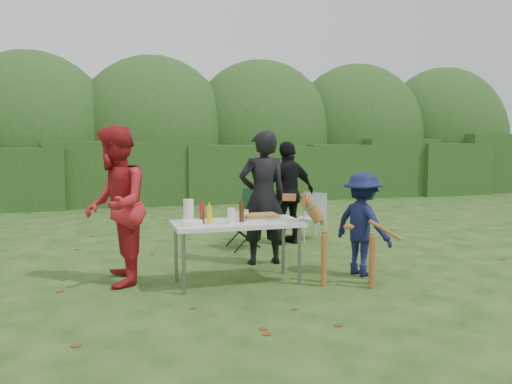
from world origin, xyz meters
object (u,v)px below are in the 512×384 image
object	(u,v)px
person_cook	(263,198)
child	(363,224)
mustard_bottle	(209,215)
ketchup_bottle	(202,214)
folding_table	(237,226)
camping_chair	(243,219)
person_black_puffy	(288,193)
paper_towel_roll	(189,211)
beer_bottle	(241,212)
dog	(348,241)
lawn_chair	(310,216)
person_red_jacket	(115,206)

from	to	relation	value
person_cook	child	world-z (taller)	person_cook
mustard_bottle	ketchup_bottle	size ratio (longest dim) A/B	0.91
folding_table	camping_chair	bearing A→B (deg)	72.45
mustard_bottle	ketchup_bottle	world-z (taller)	ketchup_bottle
folding_table	camping_chair	size ratio (longest dim) A/B	1.64
person_black_puffy	ketchup_bottle	distance (m)	2.73
person_black_puffy	ketchup_bottle	bearing A→B (deg)	33.48
mustard_bottle	paper_towel_roll	bearing A→B (deg)	130.43
camping_chair	beer_bottle	bearing A→B (deg)	45.93
beer_bottle	child	bearing A→B (deg)	-1.34
person_cook	person_black_puffy	xyz separation A→B (m)	(0.80, 1.18, -0.08)
mustard_bottle	beer_bottle	xyz separation A→B (m)	(0.39, 0.03, 0.02)
dog	folding_table	bearing A→B (deg)	4.82
dog	paper_towel_roll	size ratio (longest dim) A/B	4.26
mustard_bottle	beer_bottle	bearing A→B (deg)	4.90
camping_chair	lawn_chair	size ratio (longest dim) A/B	1.17
mustard_bottle	camping_chair	bearing A→B (deg)	64.61
person_red_jacket	dog	bearing A→B (deg)	75.97
dog	ketchup_bottle	world-z (taller)	dog
person_cook	folding_table	bearing A→B (deg)	56.75
lawn_chair	paper_towel_roll	size ratio (longest dim) A/B	3.00
person_cook	paper_towel_roll	distance (m)	1.33
person_red_jacket	person_black_puffy	xyz separation A→B (m)	(2.76, 1.67, -0.10)
folding_table	person_red_jacket	bearing A→B (deg)	164.92
person_red_jacket	mustard_bottle	xyz separation A→B (m)	(1.02, -0.44, -0.09)
person_black_puffy	child	xyz separation A→B (m)	(0.21, -2.11, -0.18)
child	beer_bottle	distance (m)	1.58
person_red_jacket	camping_chair	size ratio (longest dim) A/B	2.04
person_cook	person_red_jacket	bearing A→B (deg)	15.46
person_cook	camping_chair	distance (m)	1.20
camping_chair	beer_bottle	xyz separation A→B (m)	(-0.58, -2.00, 0.40)
person_red_jacket	beer_bottle	bearing A→B (deg)	77.79
person_cook	dog	bearing A→B (deg)	116.93
person_black_puffy	child	size ratio (longest dim) A/B	1.28
camping_chair	beer_bottle	size ratio (longest dim) A/B	3.80
ketchup_bottle	camping_chair	bearing A→B (deg)	62.22
person_cook	camping_chair	bearing A→B (deg)	-90.01
lawn_chair	paper_towel_roll	distance (m)	3.26
dog	person_black_puffy	bearing A→B (deg)	-68.47
beer_bottle	camping_chair	bearing A→B (deg)	73.94
person_black_puffy	camping_chair	bearing A→B (deg)	-10.00
person_red_jacket	mustard_bottle	distance (m)	1.11
camping_chair	paper_towel_roll	bearing A→B (deg)	29.13
child	beer_bottle	xyz separation A→B (m)	(-1.56, 0.04, 0.21)
person_cook	dog	world-z (taller)	person_cook
person_cook	child	distance (m)	1.40
person_red_jacket	paper_towel_roll	distance (m)	0.85
person_black_puffy	mustard_bottle	size ratio (longest dim) A/B	8.27
camping_chair	paper_towel_roll	world-z (taller)	paper_towel_roll
dog	paper_towel_roll	world-z (taller)	dog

